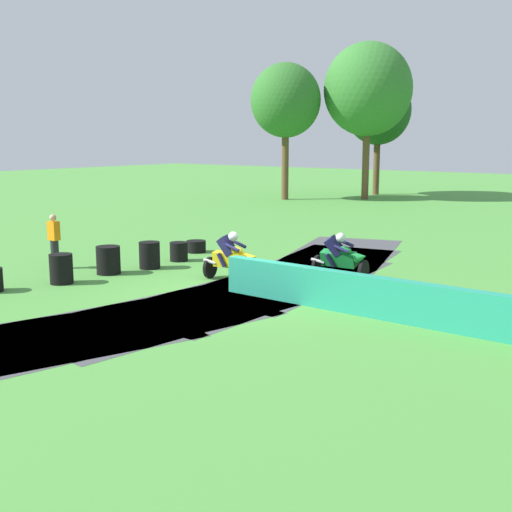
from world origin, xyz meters
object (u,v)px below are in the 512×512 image
at_px(tire_stack_far, 150,255).
at_px(motorcycle_chase_green, 341,257).
at_px(tire_stack_extra_a, 179,252).
at_px(motorcycle_lead_yellow, 233,258).
at_px(tire_stack_mid_a, 61,269).
at_px(tire_stack_extra_b, 196,246).
at_px(track_marshal, 54,242).
at_px(traffic_cone, 444,303).
at_px(tire_stack_mid_b, 108,260).

bearing_deg(tire_stack_far, motorcycle_chase_green, 21.42).
bearing_deg(tire_stack_extra_a, motorcycle_lead_yellow, -21.88).
relative_size(tire_stack_mid_a, tire_stack_far, 1.00).
xyz_separation_m(tire_stack_extra_a, tire_stack_extra_b, (-0.62, 1.51, -0.10)).
bearing_deg(tire_stack_mid_a, track_marshal, 148.02).
distance_m(motorcycle_lead_yellow, tire_stack_mid_a, 4.60).
bearing_deg(traffic_cone, tire_stack_extra_b, 165.69).
distance_m(motorcycle_lead_yellow, track_marshal, 5.65).
bearing_deg(tire_stack_mid_a, tire_stack_extra_a, 86.36).
bearing_deg(tire_stack_mid_b, motorcycle_lead_yellow, 21.16).
bearing_deg(tire_stack_extra_b, motorcycle_chase_green, -7.60).
height_order(motorcycle_chase_green, track_marshal, track_marshal).
bearing_deg(tire_stack_mid_b, tire_stack_extra_a, 84.76).
height_order(motorcycle_chase_green, tire_stack_mid_b, motorcycle_chase_green).
bearing_deg(tire_stack_extra_a, motorcycle_chase_green, 7.27).
bearing_deg(tire_stack_mid_b, tire_stack_mid_a, -90.96).
relative_size(tire_stack_mid_b, tire_stack_far, 1.00).
distance_m(tire_stack_far, tire_stack_extra_b, 3.00).
relative_size(tire_stack_far, track_marshal, 0.49).
xyz_separation_m(tire_stack_extra_b, traffic_cone, (9.64, -2.46, 0.02)).
height_order(motorcycle_chase_green, tire_stack_far, motorcycle_chase_green).
xyz_separation_m(motorcycle_lead_yellow, tire_stack_mid_a, (-3.52, -2.95, -0.26)).
height_order(tire_stack_mid_b, tire_stack_far, same).
height_order(tire_stack_far, tire_stack_extra_b, tire_stack_far).
relative_size(motorcycle_lead_yellow, tire_stack_mid_a, 2.10).
xyz_separation_m(tire_stack_mid_b, tire_stack_extra_b, (-0.38, 4.16, -0.20)).
distance_m(tire_stack_mid_a, traffic_cone, 9.86).
bearing_deg(motorcycle_lead_yellow, tire_stack_mid_a, -140.05).
bearing_deg(tire_stack_extra_a, track_marshal, -124.13).
relative_size(tire_stack_extra_a, track_marshal, 0.37).
bearing_deg(traffic_cone, motorcycle_lead_yellow, -176.50).
distance_m(tire_stack_mid_a, tire_stack_extra_a, 4.26).
xyz_separation_m(tire_stack_far, tire_stack_extra_a, (-0.13, 1.39, -0.10)).
distance_m(motorcycle_chase_green, track_marshal, 8.47).
bearing_deg(tire_stack_extra_b, tire_stack_mid_a, -86.50).
distance_m(tire_stack_extra_a, tire_stack_extra_b, 1.63).
bearing_deg(motorcycle_lead_yellow, tire_stack_extra_b, 144.00).
height_order(tire_stack_mid_b, track_marshal, track_marshal).
bearing_deg(tire_stack_extra_a, tire_stack_mid_a, -93.64).
relative_size(tire_stack_extra_b, track_marshal, 0.41).
xyz_separation_m(tire_stack_mid_a, tire_stack_mid_b, (0.03, 1.60, 0.00)).
distance_m(motorcycle_chase_green, tire_stack_extra_a, 5.51).
xyz_separation_m(tire_stack_mid_a, track_marshal, (-1.83, 1.15, 0.42)).
height_order(motorcycle_lead_yellow, traffic_cone, motorcycle_lead_yellow).
height_order(tire_stack_mid_b, tire_stack_extra_a, tire_stack_mid_b).
height_order(tire_stack_mid_b, traffic_cone, tire_stack_mid_b).
bearing_deg(tire_stack_far, traffic_cone, 2.85).
relative_size(motorcycle_chase_green, tire_stack_extra_b, 2.54).
relative_size(tire_stack_mid_a, tire_stack_extra_b, 1.21).
distance_m(tire_stack_mid_a, tire_stack_mid_b, 1.60).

